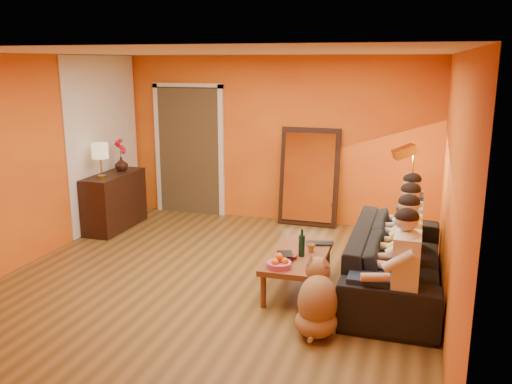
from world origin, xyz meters
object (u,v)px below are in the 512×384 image
(person_mid_left, at_px, (408,253))
(person_far_right, at_px, (411,223))
(person_far_left, at_px, (406,273))
(sofa, at_px, (396,260))
(dog, at_px, (318,296))
(tumbler, at_px, (311,248))
(table_lamp, at_px, (101,161))
(floor_lamp, at_px, (411,202))
(person_mid_right, at_px, (410,237))
(sideboard, at_px, (115,201))
(coffee_table, at_px, (298,272))
(wine_bottle, at_px, (302,243))
(mirror_frame, at_px, (309,177))
(vase, at_px, (121,164))
(laptop, at_px, (320,245))

(person_mid_left, bearing_deg, person_far_right, 90.00)
(person_far_left, relative_size, person_far_right, 1.00)
(sofa, relative_size, person_far_left, 2.01)
(dog, distance_m, person_far_right, 2.04)
(person_far_right, height_order, tumbler, person_far_right)
(table_lamp, distance_m, floor_lamp, 4.38)
(person_mid_right, bearing_deg, sideboard, 166.89)
(coffee_table, height_order, floor_lamp, floor_lamp)
(table_lamp, distance_m, person_far_left, 4.76)
(wine_bottle, relative_size, tumbler, 3.18)
(dog, relative_size, person_far_right, 0.60)
(table_lamp, xyz_separation_m, person_far_left, (4.37, -1.82, -0.49))
(sideboard, bearing_deg, person_mid_right, -13.11)
(mirror_frame, relative_size, vase, 7.16)
(wine_bottle, relative_size, vase, 1.46)
(table_lamp, bearing_deg, sideboard, 90.00)
(floor_lamp, relative_size, person_far_left, 1.18)
(laptop, bearing_deg, table_lamp, 155.15)
(wine_bottle, bearing_deg, vase, 151.99)
(person_far_left, relative_size, wine_bottle, 3.94)
(person_mid_left, bearing_deg, table_lamp, 163.82)
(laptop, distance_m, vase, 3.67)
(sideboard, distance_m, table_lamp, 0.74)
(mirror_frame, relative_size, laptop, 4.68)
(sofa, relative_size, person_mid_left, 2.01)
(person_far_left, xyz_separation_m, person_mid_right, (0.00, 1.10, 0.00))
(coffee_table, distance_m, person_mid_right, 1.30)
(person_mid_left, distance_m, tumbler, 1.09)
(coffee_table, bearing_deg, laptop, 61.57)
(mirror_frame, relative_size, sideboard, 1.29)
(coffee_table, height_order, wine_bottle, wine_bottle)
(person_far_right, height_order, wine_bottle, person_far_right)
(person_mid_right, bearing_deg, dog, -120.28)
(coffee_table, bearing_deg, tumbler, 43.79)
(person_mid_right, distance_m, tumbler, 1.10)
(floor_lamp, height_order, dog, floor_lamp)
(dog, distance_m, person_mid_right, 1.55)
(floor_lamp, height_order, person_mid_left, floor_lamp)
(sofa, xyz_separation_m, person_mid_right, (0.13, 0.10, 0.25))
(sofa, xyz_separation_m, wine_bottle, (-0.99, -0.36, 0.22))
(person_mid_right, bearing_deg, table_lamp, 170.67)
(table_lamp, height_order, sofa, table_lamp)
(sofa, height_order, floor_lamp, floor_lamp)
(person_mid_right, relative_size, tumbler, 12.51)
(floor_lamp, bearing_deg, person_mid_right, -108.64)
(person_mid_right, bearing_deg, vase, 163.82)
(sofa, distance_m, person_far_left, 1.04)
(sofa, bearing_deg, person_mid_left, -163.89)
(sideboard, bearing_deg, person_far_right, -6.11)
(coffee_table, bearing_deg, vase, 151.11)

